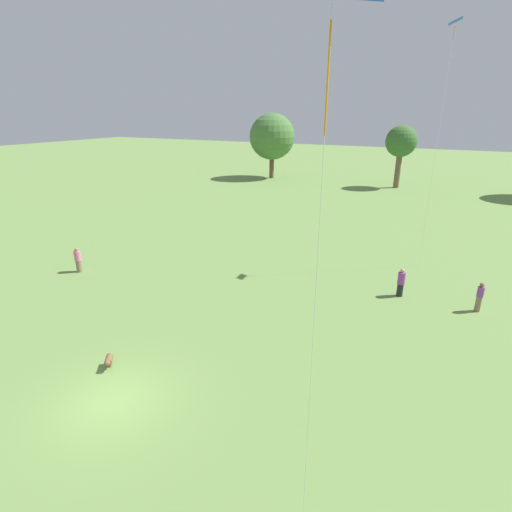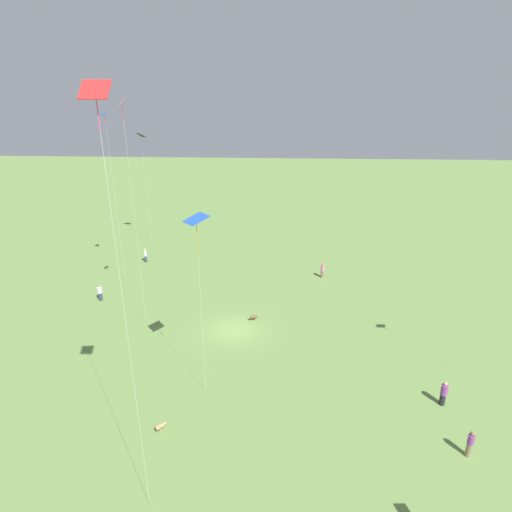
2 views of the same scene
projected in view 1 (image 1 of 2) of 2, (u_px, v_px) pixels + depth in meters
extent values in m
plane|color=#6B8E47|center=(113.00, 402.00, 15.26)|extent=(240.00, 240.00, 0.00)
cylinder|color=brown|center=(272.00, 166.00, 65.22)|extent=(0.73, 0.73, 3.84)
sphere|color=#477538|center=(272.00, 137.00, 63.63)|extent=(7.21, 7.21, 7.21)
cylinder|color=brown|center=(398.00, 171.00, 56.71)|extent=(0.78, 0.78, 4.85)
sphere|color=#38662D|center=(401.00, 141.00, 55.32)|extent=(4.29, 4.29, 4.29)
cylinder|color=#847056|center=(79.00, 266.00, 27.44)|extent=(0.41, 0.41, 0.82)
cylinder|color=pink|center=(77.00, 256.00, 27.18)|extent=(0.48, 0.48, 0.69)
sphere|color=#A87A56|center=(76.00, 249.00, 27.02)|extent=(0.24, 0.24, 0.24)
cylinder|color=#847056|center=(478.00, 304.00, 22.01)|extent=(0.38, 0.38, 0.89)
cylinder|color=purple|center=(481.00, 292.00, 21.76)|extent=(0.45, 0.45, 0.58)
sphere|color=brown|center=(482.00, 285.00, 21.62)|extent=(0.24, 0.24, 0.24)
cylinder|color=#232328|center=(400.00, 290.00, 23.85)|extent=(0.45, 0.45, 0.78)
cylinder|color=purple|center=(402.00, 278.00, 23.59)|extent=(0.53, 0.53, 0.74)
sphere|color=tan|center=(403.00, 270.00, 23.42)|extent=(0.24, 0.24, 0.24)
cube|color=blue|center=(456.00, 21.00, 23.31)|extent=(0.79, 0.85, 0.34)
cylinder|color=orange|center=(454.00, 33.00, 23.53)|extent=(0.04, 0.04, 0.76)
cylinder|color=silver|center=(435.00, 156.00, 25.96)|extent=(0.01, 0.01, 15.39)
cylinder|color=orange|center=(328.00, 80.00, 7.10)|extent=(0.04, 0.04, 1.89)
cylinder|color=silver|center=(314.00, 320.00, 8.76)|extent=(0.01, 0.01, 12.32)
cylinder|color=brown|center=(109.00, 359.00, 17.22)|extent=(0.54, 0.58, 0.30)
sphere|color=brown|center=(107.00, 363.00, 16.89)|extent=(0.27, 0.27, 0.27)
cylinder|color=brown|center=(110.00, 364.00, 17.31)|extent=(0.14, 0.14, 0.22)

